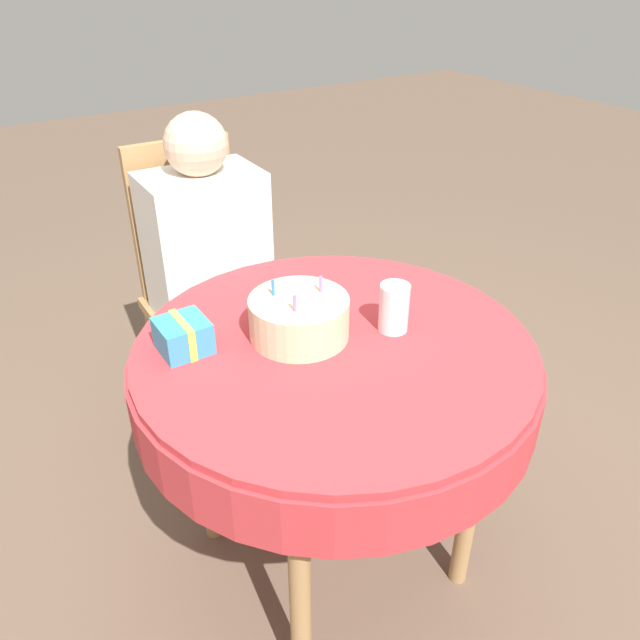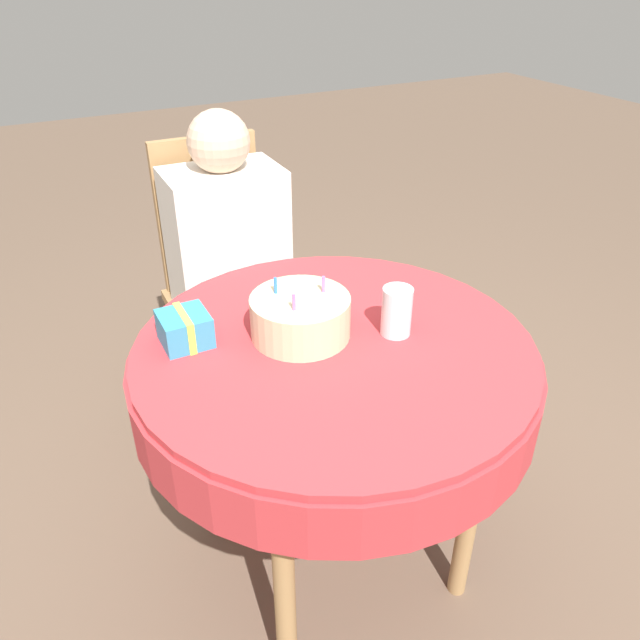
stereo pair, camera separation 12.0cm
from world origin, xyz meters
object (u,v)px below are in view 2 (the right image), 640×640
object	(u,v)px
drinking_glass	(397,311)
gift_box	(185,329)
chair	(223,277)
person	(229,248)
birthday_cake	(300,317)

from	to	relation	value
drinking_glass	gift_box	size ratio (longest dim) A/B	1.03
chair	person	world-z (taller)	person
person	birthday_cake	distance (m)	0.70
birthday_cake	gift_box	bearing A→B (deg)	160.04
birthday_cake	person	bearing A→B (deg)	84.69
birthday_cake	chair	bearing A→B (deg)	85.25
birthday_cake	gift_box	distance (m)	0.27
chair	gift_box	bearing A→B (deg)	-113.83
chair	birthday_cake	distance (m)	0.84
person	gift_box	world-z (taller)	person
person	drinking_glass	xyz separation A→B (m)	(0.15, -0.79, 0.13)
chair	person	distance (m)	0.19
person	drinking_glass	world-z (taller)	person
birthday_cake	drinking_glass	distance (m)	0.23
person	drinking_glass	distance (m)	0.81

